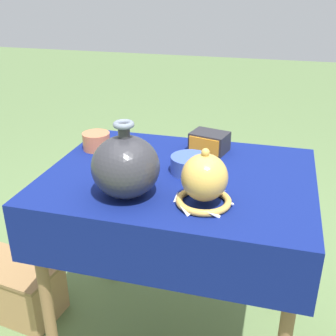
{
  "coord_description": "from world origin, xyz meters",
  "views": [
    {
      "loc": [
        0.32,
        -1.33,
        1.44
      ],
      "look_at": [
        -0.0,
        -0.16,
        0.89
      ],
      "focal_mm": 45.0,
      "sensor_mm": 36.0,
      "label": 1
    }
  ],
  "objects": [
    {
      "name": "wooden_crate",
      "position": [
        -0.75,
        -0.03,
        0.14
      ],
      "size": [
        0.42,
        0.29,
        0.26
      ],
      "rotation": [
        0.0,
        0.0,
        -0.14
      ],
      "color": "#A37A4C",
      "rests_on": "ground_plane"
    },
    {
      "name": "display_table",
      "position": [
        0.0,
        -0.01,
        0.7
      ],
      "size": [
        0.95,
        0.74,
        0.8
      ],
      "color": "olive",
      "rests_on": "ground_plane"
    },
    {
      "name": "vase_tall_bulbous",
      "position": [
        -0.13,
        -0.2,
        0.9
      ],
      "size": [
        0.22,
        0.22,
        0.25
      ],
      "color": "#2D2D33",
      "rests_on": "display_table"
    },
    {
      "name": "mosaic_tile_box",
      "position": [
        0.06,
        0.24,
        0.84
      ],
      "size": [
        0.16,
        0.14,
        0.08
      ],
      "rotation": [
        0.0,
        0.0,
        -0.24
      ],
      "color": "#232328",
      "rests_on": "display_table"
    },
    {
      "name": "vase_dome_bell",
      "position": [
        0.12,
        -0.2,
        0.87
      ],
      "size": [
        0.19,
        0.18,
        0.19
      ],
      "color": "gold",
      "rests_on": "display_table"
    },
    {
      "name": "pot_squat_terracotta",
      "position": [
        -0.38,
        0.14,
        0.83
      ],
      "size": [
        0.11,
        0.11,
        0.07
      ],
      "primitive_type": "cylinder",
      "color": "#BC6642",
      "rests_on": "display_table"
    },
    {
      "name": "pot_squat_cobalt",
      "position": [
        0.03,
        0.02,
        0.83
      ],
      "size": [
        0.14,
        0.14,
        0.06
      ],
      "primitive_type": "cylinder",
      "color": "#3851A8",
      "rests_on": "display_table"
    }
  ]
}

